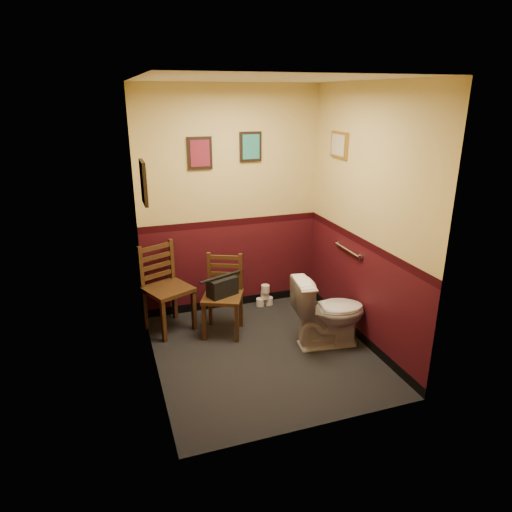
% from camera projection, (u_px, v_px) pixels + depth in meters
% --- Properties ---
extents(floor, '(2.20, 2.40, 0.00)m').
position_uv_depth(floor, '(264.00, 353.00, 4.81)').
color(floor, black).
rests_on(floor, ground).
extents(ceiling, '(2.20, 2.40, 0.00)m').
position_uv_depth(ceiling, '(265.00, 79.00, 3.90)').
color(ceiling, silver).
rests_on(ceiling, ground).
extents(wall_back, '(2.20, 0.00, 2.70)m').
position_uv_depth(wall_back, '(230.00, 203.00, 5.43)').
color(wall_back, '#3E0C14').
rests_on(wall_back, ground).
extents(wall_front, '(2.20, 0.00, 2.70)m').
position_uv_depth(wall_front, '(321.00, 274.00, 3.29)').
color(wall_front, '#3E0C14').
rests_on(wall_front, ground).
extents(wall_left, '(0.00, 2.40, 2.70)m').
position_uv_depth(wall_left, '(147.00, 241.00, 4.02)').
color(wall_left, '#3E0C14').
rests_on(wall_left, ground).
extents(wall_right, '(0.00, 2.40, 2.70)m').
position_uv_depth(wall_right, '(365.00, 220.00, 4.69)').
color(wall_right, '#3E0C14').
rests_on(wall_right, ground).
extents(grab_bar, '(0.05, 0.56, 0.06)m').
position_uv_depth(grab_bar, '(348.00, 250.00, 5.04)').
color(grab_bar, silver).
rests_on(grab_bar, wall_right).
extents(framed_print_back_a, '(0.28, 0.04, 0.36)m').
position_uv_depth(framed_print_back_a, '(200.00, 153.00, 5.10)').
color(framed_print_back_a, black).
rests_on(framed_print_back_a, wall_back).
extents(framed_print_back_b, '(0.26, 0.04, 0.34)m').
position_uv_depth(framed_print_back_b, '(251.00, 147.00, 5.27)').
color(framed_print_back_b, black).
rests_on(framed_print_back_b, wall_back).
extents(framed_print_left, '(0.04, 0.30, 0.38)m').
position_uv_depth(framed_print_left, '(144.00, 183.00, 3.95)').
color(framed_print_left, black).
rests_on(framed_print_left, wall_left).
extents(framed_print_right, '(0.04, 0.34, 0.28)m').
position_uv_depth(framed_print_right, '(339.00, 145.00, 4.98)').
color(framed_print_right, olive).
rests_on(framed_print_right, wall_right).
extents(toilet, '(0.83, 0.53, 0.76)m').
position_uv_depth(toilet, '(329.00, 312.00, 4.86)').
color(toilet, white).
rests_on(toilet, floor).
extents(toilet_brush, '(0.13, 0.13, 0.46)m').
position_uv_depth(toilet_brush, '(341.00, 334.00, 5.03)').
color(toilet_brush, silver).
rests_on(toilet_brush, floor).
extents(chair_left, '(0.62, 0.62, 1.00)m').
position_uv_depth(chair_left, '(166.00, 288.00, 5.16)').
color(chair_left, '#58371A').
rests_on(chair_left, floor).
extents(chair_right, '(0.56, 0.56, 0.90)m').
position_uv_depth(chair_right, '(223.00, 295.00, 5.10)').
color(chair_right, '#58371A').
rests_on(chair_right, floor).
extents(handbag, '(0.37, 0.27, 0.24)m').
position_uv_depth(handbag, '(222.00, 286.00, 5.02)').
color(handbag, black).
rests_on(handbag, chair_right).
extents(tp_stack, '(0.22, 0.13, 0.29)m').
position_uv_depth(tp_stack, '(265.00, 297.00, 5.85)').
color(tp_stack, silver).
rests_on(tp_stack, floor).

